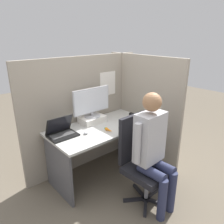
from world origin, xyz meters
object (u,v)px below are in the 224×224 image
(monitor, at_px, (92,102))
(laptop, at_px, (62,132))
(stapler, at_px, (134,116))
(office_chair, at_px, (141,159))
(person, at_px, (153,145))
(paper_box, at_px, (92,119))
(carrot_toy, at_px, (109,130))

(monitor, bearing_deg, laptop, -168.08)
(laptop, bearing_deg, stapler, -7.33)
(office_chair, relative_size, person, 0.76)
(paper_box, distance_m, person, 1.04)
(laptop, relative_size, office_chair, 0.33)
(stapler, height_order, carrot_toy, stapler)
(carrot_toy, distance_m, office_chair, 0.55)
(paper_box, relative_size, person, 0.26)
(monitor, height_order, laptop, monitor)
(office_chair, height_order, person, person)
(monitor, bearing_deg, person, -87.36)
(stapler, distance_m, office_chair, 0.85)
(laptop, relative_size, carrot_toy, 2.36)
(paper_box, xyz_separation_m, carrot_toy, (-0.03, -0.39, -0.02))
(laptop, height_order, stapler, laptop)
(carrot_toy, xyz_separation_m, office_chair, (0.08, -0.48, -0.24))
(laptop, height_order, person, person)
(monitor, bearing_deg, carrot_toy, -94.12)
(monitor, xyz_separation_m, office_chair, (0.05, -0.88, -0.51))
(monitor, relative_size, person, 0.43)
(carrot_toy, bearing_deg, office_chair, -80.28)
(paper_box, height_order, carrot_toy, paper_box)
(laptop, xyz_separation_m, stapler, (1.12, -0.14, -0.02))
(stapler, xyz_separation_m, person, (-0.53, -0.78, 0.02))
(carrot_toy, relative_size, office_chair, 0.14)
(person, bearing_deg, carrot_toy, 96.78)
(paper_box, height_order, stapler, paper_box)
(laptop, height_order, carrot_toy, laptop)
(laptop, distance_m, carrot_toy, 0.59)
(paper_box, distance_m, carrot_toy, 0.40)
(stapler, height_order, person, person)
(paper_box, bearing_deg, office_chair, -86.46)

